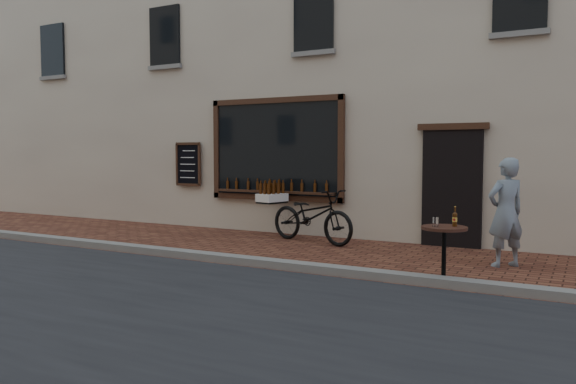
% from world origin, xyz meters
% --- Properties ---
extents(ground, '(90.00, 90.00, 0.00)m').
position_xyz_m(ground, '(0.00, 0.00, 0.00)').
color(ground, '#4E2419').
rests_on(ground, ground).
extents(kerb, '(90.00, 0.25, 0.12)m').
position_xyz_m(kerb, '(0.00, 0.20, 0.06)').
color(kerb, slate).
rests_on(kerb, ground).
extents(shop_building, '(28.00, 6.20, 10.00)m').
position_xyz_m(shop_building, '(0.00, 6.50, 5.00)').
color(shop_building, beige).
rests_on(shop_building, ground).
extents(cargo_bicycle, '(2.42, 1.23, 1.14)m').
position_xyz_m(cargo_bicycle, '(-0.66, 2.66, 0.54)').
color(cargo_bicycle, black).
rests_on(cargo_bicycle, ground).
extents(bistro_table, '(0.61, 0.61, 1.05)m').
position_xyz_m(bistro_table, '(2.49, 0.35, 0.56)').
color(bistro_table, black).
rests_on(bistro_table, ground).
extents(pedestrian, '(0.73, 0.72, 1.70)m').
position_xyz_m(pedestrian, '(3.05, 1.98, 0.85)').
color(pedestrian, gray).
rests_on(pedestrian, ground).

